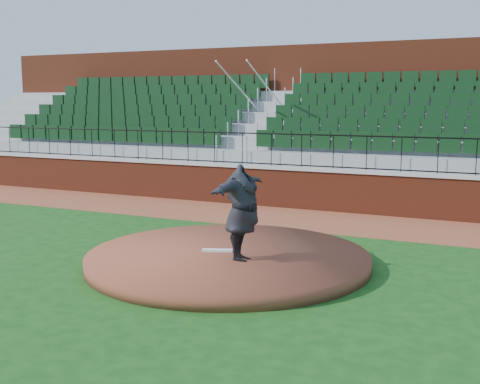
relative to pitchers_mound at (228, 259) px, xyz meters
name	(u,v)px	position (x,y,z in m)	size (l,w,h in m)	color
ground	(209,265)	(-0.36, -0.16, -0.12)	(90.00, 90.00, 0.00)	#154614
warning_track	(298,219)	(-0.36, 5.24, -0.12)	(34.00, 3.20, 0.01)	brown
field_wall	(317,190)	(-0.36, 6.84, 0.47)	(34.00, 0.35, 1.20)	maroon
wall_cap	(317,169)	(-0.36, 6.84, 1.12)	(34.00, 0.45, 0.10)	#B7B7B7
wall_railing	(317,151)	(-0.36, 6.84, 1.67)	(34.00, 0.05, 1.00)	black
seating_stands	(342,131)	(-0.36, 9.56, 2.18)	(34.00, 5.10, 4.60)	gray
concourse_wall	(363,116)	(-0.36, 12.36, 2.62)	(34.00, 0.50, 5.50)	maroon
pitchers_mound	(228,259)	(0.00, 0.00, 0.00)	(5.76, 5.76, 0.25)	brown
pitching_rubber	(217,250)	(-0.25, 0.01, 0.15)	(0.63, 0.16, 0.04)	white
pitcher	(242,213)	(0.50, -0.39, 1.06)	(2.31, 0.63, 1.88)	black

